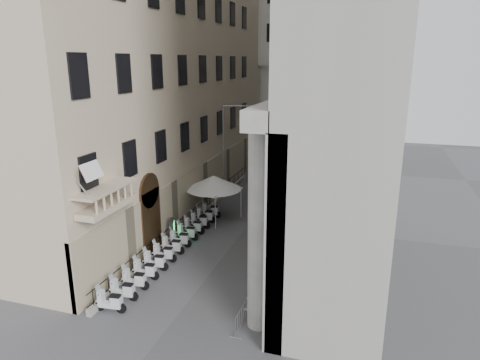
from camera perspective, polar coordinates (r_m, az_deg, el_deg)
The scene contains 34 objects.
left_building at distance 38.01m, azimuth -9.03°, elevation 21.98°, with size 5.00×36.00×34.00m, color #C1B194.
far_building at distance 60.75m, azimuth 9.27°, elevation 17.67°, with size 22.00×10.00×30.00m, color #A7A59E.
iron_fence at distance 35.20m, azimuth -5.99°, elevation -5.59°, with size 0.30×28.00×1.40m, color black, non-canonical shape.
blue_awning at distance 40.41m, azimuth 9.67°, elevation -2.88°, with size 1.60×3.00×3.00m, color navy, non-canonical shape.
flag at distance 24.87m, azimuth -17.56°, elevation -15.93°, with size 1.00×1.40×8.20m, color #9E0C11, non-canonical shape.
scooter_0 at distance 24.44m, azimuth -16.78°, elevation -16.46°, with size 0.56×1.40×1.50m, color silver, non-canonical shape.
scooter_1 at distance 25.29m, azimuth -15.21°, elevation -15.15°, with size 0.56×1.40×1.50m, color silver, non-canonical shape.
scooter_2 at distance 26.17m, azimuth -13.77°, elevation -13.92°, with size 0.56×1.40×1.50m, color silver, non-canonical shape.
scooter_3 at distance 27.08m, azimuth -12.43°, elevation -12.76°, with size 0.56×1.40×1.50m, color silver, non-canonical shape.
scooter_4 at distance 28.01m, azimuth -11.19°, elevation -11.67°, with size 0.56×1.40×1.50m, color silver, non-canonical shape.
scooter_5 at distance 28.97m, azimuth -10.05°, elevation -10.64°, with size 0.56×1.40×1.50m, color silver, non-canonical shape.
scooter_6 at distance 29.94m, azimuth -8.98°, elevation -9.68°, with size 0.56×1.40×1.50m, color silver, non-canonical shape.
scooter_7 at distance 30.93m, azimuth -7.99°, elevation -8.78°, with size 0.56×1.40×1.50m, color silver, non-canonical shape.
scooter_8 at distance 31.93m, azimuth -7.06°, elevation -7.93°, with size 0.56×1.40×1.50m, color silver, non-canonical shape.
scooter_9 at distance 32.95m, azimuth -6.19°, elevation -7.13°, with size 0.56×1.40×1.50m, color silver, non-canonical shape.
scooter_10 at distance 33.98m, azimuth -5.38°, elevation -6.37°, with size 0.56×1.40×1.50m, color silver, non-canonical shape.
scooter_11 at distance 35.03m, azimuth -4.62°, elevation -5.66°, with size 0.56×1.40×1.50m, color silver, non-canonical shape.
scooter_12 at distance 36.08m, azimuth -3.90°, elevation -4.99°, with size 0.56×1.40×1.50m, color silver, non-canonical shape.
barrier_0 at distance 22.58m, azimuth 0.36°, elevation -18.64°, with size 0.60×2.40×1.10m, color #95989C, non-canonical shape.
barrier_1 at distance 24.61m, azimuth 2.11°, elevation -15.49°, with size 0.60×2.40×1.10m, color #95989C, non-canonical shape.
barrier_2 at distance 26.71m, azimuth 3.55°, elevation -12.81°, with size 0.60×2.40×1.10m, color #95989C, non-canonical shape.
barrier_3 at distance 28.88m, azimuth 4.76°, elevation -10.52°, with size 0.60×2.40×1.10m, color #95989C, non-canonical shape.
barrier_4 at distance 31.09m, azimuth 5.77°, elevation -8.56°, with size 0.60×2.40×1.10m, color #95989C, non-canonical shape.
barrier_5 at distance 33.35m, azimuth 6.65°, elevation -6.85°, with size 0.60×2.40×1.10m, color #95989C, non-canonical shape.
barrier_6 at distance 35.64m, azimuth 7.40°, elevation -5.36°, with size 0.60×2.40×1.10m, color #95989C, non-canonical shape.
barrier_7 at distance 37.96m, azimuth 8.06°, elevation -4.05°, with size 0.60×2.40×1.10m, color #95989C, non-canonical shape.
barrier_8 at distance 40.30m, azimuth 8.65°, elevation -2.89°, with size 0.60×2.40×1.10m, color #95989C, non-canonical shape.
barrier_9 at distance 42.65m, azimuth 9.17°, elevation -1.86°, with size 0.60×2.40×1.10m, color #95989C, non-canonical shape.
security_tent at distance 35.72m, azimuth -3.85°, elevation -0.00°, with size 4.54×4.54×3.69m.
street_lamp at distance 39.83m, azimuth -1.70°, elevation 4.90°, with size 2.77×1.00×8.77m.
info_kiosk at distance 31.15m, azimuth -9.01°, elevation -6.77°, with size 0.55×0.91×1.85m.
pedestrian_a at distance 41.49m, azimuth 5.47°, elevation -0.81°, with size 0.71×0.47×1.96m, color black.
pedestrian_b at distance 49.74m, azimuth 6.56°, elevation 1.83°, with size 0.85×0.67×1.76m, color black.
pedestrian_c at distance 48.27m, azimuth 5.64°, elevation 1.35°, with size 0.79×0.52×1.62m, color black.
Camera 1 is at (8.84, -12.06, 12.76)m, focal length 32.00 mm.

